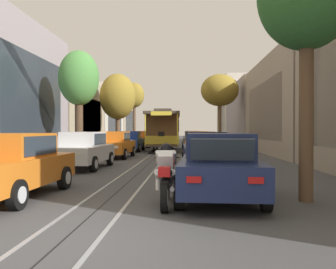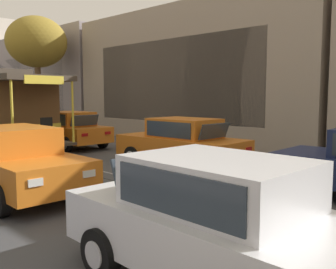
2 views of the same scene
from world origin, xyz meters
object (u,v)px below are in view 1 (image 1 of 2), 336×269
parked_car_blue_fourth_left (130,141)px  parked_car_blue_sixth_right (192,138)px  street_tree_kerb_left_mid (118,97)px  parked_car_orange_mid_right (201,145)px  parked_car_orange_near_left (10,165)px  parked_car_orange_fifth_left (141,139)px  parked_car_silver_fifth_right (194,139)px  street_tree_kerb_left_second (79,80)px  cable_car_trolley (164,130)px  motorcycle_with_rider (166,176)px  pedestrian_on_left_pavement (84,140)px  parked_car_orange_fourth_right (198,141)px  parked_car_navy_second_right (205,151)px  street_tree_kerb_left_fourth (134,96)px  parked_car_orange_mid_left (115,144)px  parked_car_white_second_left (83,150)px  street_tree_kerb_right_second (220,91)px  parked_car_navy_near_right (219,166)px

parked_car_blue_fourth_left → parked_car_blue_sixth_right: same height
street_tree_kerb_left_mid → parked_car_orange_mid_right: bearing=-61.8°
parked_car_orange_near_left → parked_car_blue_sixth_right: (4.94, 31.28, 0.00)m
parked_car_orange_fifth_left → parked_car_silver_fifth_right: same height
parked_car_orange_near_left → parked_car_blue_sixth_right: size_ratio=1.00×
street_tree_kerb_left_second → cable_car_trolley: street_tree_kerb_left_second is taller
motorcycle_with_rider → parked_car_orange_near_left: bearing=168.9°
parked_car_orange_fifth_left → pedestrian_on_left_pavement: 6.99m
parked_car_orange_fourth_right → parked_car_silver_fifth_right: bearing=92.4°
parked_car_blue_sixth_right → street_tree_kerb_left_mid: street_tree_kerb_left_mid is taller
street_tree_kerb_left_second → parked_car_navy_second_right: bearing=-41.5°
parked_car_navy_second_right → parked_car_silver_fifth_right: size_ratio=1.00×
parked_car_orange_mid_right → street_tree_kerb_left_mid: size_ratio=0.61×
parked_car_orange_mid_right → parked_car_navy_second_right: bearing=-90.4°
parked_car_navy_second_right → street_tree_kerb_left_fourth: (-7.67, 32.09, 5.32)m
parked_car_orange_mid_left → parked_car_orange_near_left: bearing=-90.1°
parked_car_blue_fourth_left → parked_car_orange_fifth_left: bearing=89.2°
parked_car_orange_near_left → parked_car_silver_fifth_right: same height
parked_car_white_second_left → parked_car_orange_fifth_left: size_ratio=1.00×
parked_car_blue_sixth_right → street_tree_kerb_left_second: bearing=-111.4°
parked_car_blue_fourth_left → street_tree_kerb_left_mid: bearing=108.6°
parked_car_orange_fourth_right → street_tree_kerb_right_second: (2.32, 7.20, 4.67)m
parked_car_orange_fourth_right → street_tree_kerb_left_fourth: street_tree_kerb_left_fourth is taller
parked_car_orange_mid_left → parked_car_orange_fourth_right: (5.19, 6.30, 0.00)m
parked_car_orange_fifth_left → pedestrian_on_left_pavement: size_ratio=2.81×
parked_car_silver_fifth_right → parked_car_navy_second_right: bearing=-89.5°
parked_car_orange_mid_right → street_tree_kerb_left_second: street_tree_kerb_left_second is taller
parked_car_navy_near_right → parked_car_blue_sixth_right: (-0.18, 31.24, 0.00)m
parked_car_silver_fifth_right → street_tree_kerb_left_second: (-7.20, -11.59, 3.91)m
parked_car_orange_mid_left → street_tree_kerb_left_second: 4.51m
parked_car_blue_sixth_right → cable_car_trolley: (-2.46, -10.33, 0.86)m
parked_car_blue_sixth_right → street_tree_kerb_left_second: street_tree_kerb_left_second is taller
street_tree_kerb_left_mid → street_tree_kerb_left_fourth: 12.28m
parked_car_navy_near_right → motorcycle_with_rider: (-1.24, -0.80, -0.15)m
parked_car_white_second_left → street_tree_kerb_left_fourth: size_ratio=0.56×
parked_car_orange_fifth_left → street_tree_kerb_right_second: 8.91m
parked_car_orange_near_left → parked_car_orange_mid_left: 12.79m
parked_car_orange_fourth_right → street_tree_kerb_left_mid: street_tree_kerb_left_mid is taller
parked_car_orange_mid_right → pedestrian_on_left_pavement: 11.82m
parked_car_white_second_left → parked_car_silver_fifth_right: same height
parked_car_orange_fourth_right → parked_car_blue_sixth_right: 12.20m
parked_car_white_second_left → parked_car_orange_mid_right: (5.33, 5.52, 0.00)m
parked_car_blue_fourth_left → parked_car_blue_sixth_right: bearing=66.5°
street_tree_kerb_left_mid → street_tree_kerb_right_second: size_ratio=1.02×
parked_car_blue_fourth_left → parked_car_navy_second_right: 14.14m
street_tree_kerb_left_second → parked_car_navy_near_right: bearing=-60.5°
parked_car_orange_mid_left → street_tree_kerb_left_second: size_ratio=0.68×
parked_car_silver_fifth_right → street_tree_kerb_left_fourth: street_tree_kerb_left_fourth is taller
parked_car_blue_sixth_right → pedestrian_on_left_pavement: (-8.81, -11.37, 0.08)m
parked_car_navy_second_right → parked_car_orange_fourth_right: (0.08, 12.58, 0.00)m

